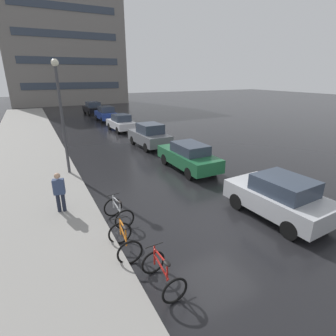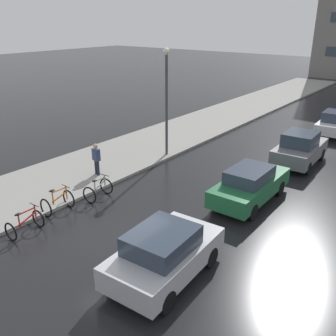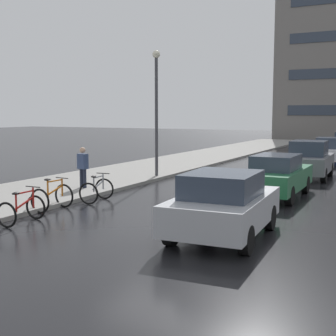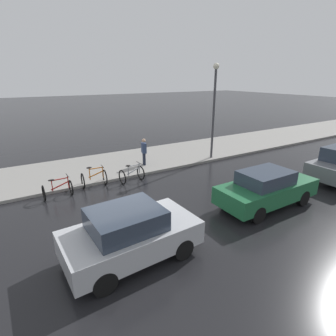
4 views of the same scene
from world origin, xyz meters
The scene contains 11 objects.
ground_plane centered at (0.00, 0.00, 0.00)m, with size 140.00×140.00×0.00m, color black.
sidewalk_kerb centered at (-6.00, 10.00, 0.07)m, with size 4.80×60.00×0.14m, color gray.
bicycle_nearest centered at (-3.08, -1.65, 0.38)m, with size 0.73×1.20×0.95m.
bicycle_second centered at (-3.49, 0.06, 0.42)m, with size 0.80×1.14×1.02m.
bicycle_third centered at (-3.12, 1.85, 0.40)m, with size 0.84×1.17×0.93m.
car_silver centered at (2.29, -0.51, 0.81)m, with size 2.14×3.91×1.59m.
car_green centered at (2.06, 5.48, 0.78)m, with size 1.75×4.33×1.53m.
car_grey centered at (2.14, 11.05, 0.84)m, with size 1.96×4.01×1.73m.
car_white centered at (2.09, 17.62, 0.78)m, with size 1.89×3.80×1.58m.
pedestrian centered at (-4.87, 3.39, 0.95)m, with size 0.44×0.33×1.69m.
streetlamp centered at (-4.00, 7.69, 3.54)m, with size 0.35×0.35×5.75m.
Camera 2 is at (7.95, -7.65, 7.14)m, focal length 40.00 mm.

